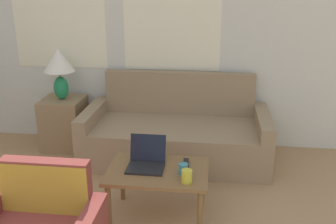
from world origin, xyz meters
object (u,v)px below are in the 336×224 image
object	(u,v)px
laptop	(146,160)
tv_remote	(186,163)
cup_navy	(183,169)
couch	(176,135)
table_lamp	(59,66)
coffee_table	(158,176)
cup_yellow	(187,176)

from	to	relation	value
laptop	tv_remote	distance (m)	0.34
cup_navy	tv_remote	world-z (taller)	cup_navy
couch	tv_remote	bearing A→B (deg)	-79.79
table_lamp	coffee_table	size ratio (longest dim) A/B	0.71
cup_navy	tv_remote	size ratio (longest dim) A/B	0.57
laptop	table_lamp	bearing A→B (deg)	133.82
laptop	cup_navy	xyz separation A→B (m)	(0.31, -0.10, -0.01)
tv_remote	coffee_table	bearing A→B (deg)	-149.50
couch	table_lamp	world-z (taller)	table_lamp
table_lamp	cup_yellow	xyz separation A→B (m)	(1.56, -1.48, -0.49)
table_lamp	laptop	world-z (taller)	table_lamp
cup_navy	cup_yellow	size ratio (longest dim) A/B	0.85
coffee_table	cup_navy	bearing A→B (deg)	-11.96
table_lamp	cup_yellow	world-z (taller)	table_lamp
couch	laptop	xyz separation A→B (m)	(-0.13, -1.13, 0.23)
couch	cup_navy	world-z (taller)	couch
couch	coffee_table	bearing A→B (deg)	-91.56
table_lamp	coffee_table	xyz separation A→B (m)	(1.31, -1.31, -0.60)
table_lamp	cup_navy	bearing A→B (deg)	-41.66
laptop	cup_yellow	size ratio (longest dim) A/B	2.91
coffee_table	tv_remote	xyz separation A→B (m)	(0.22, 0.13, 0.07)
coffee_table	laptop	distance (m)	0.16
cup_yellow	coffee_table	bearing A→B (deg)	144.67
cup_navy	cup_yellow	world-z (taller)	cup_yellow
couch	table_lamp	size ratio (longest dim) A/B	3.44
table_lamp	cup_yellow	distance (m)	2.21
cup_navy	table_lamp	bearing A→B (deg)	138.34
couch	laptop	world-z (taller)	couch
couch	cup_yellow	xyz separation A→B (m)	(0.22, -1.35, 0.23)
laptop	cup_navy	distance (m)	0.33
table_lamp	coffee_table	bearing A→B (deg)	-44.97
laptop	tv_remote	world-z (taller)	laptop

